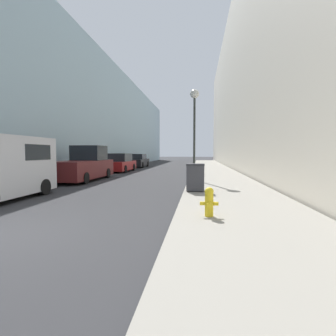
% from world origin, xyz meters
% --- Properties ---
extents(sidewalk_right, '(3.68, 60.00, 0.16)m').
position_xyz_m(sidewalk_right, '(5.70, 18.00, 0.08)').
color(sidewalk_right, gray).
rests_on(sidewalk_right, ground).
extents(building_left_glass, '(12.00, 60.00, 11.43)m').
position_xyz_m(building_left_glass, '(-10.71, 26.00, 5.71)').
color(building_left_glass, '#99B7C6').
rests_on(building_left_glass, ground).
extents(building_right_stone, '(12.00, 60.00, 17.39)m').
position_xyz_m(building_right_stone, '(13.64, 26.00, 8.69)').
color(building_right_stone, beige).
rests_on(building_right_stone, ground).
extents(fire_hydrant, '(0.44, 0.33, 0.71)m').
position_xyz_m(fire_hydrant, '(4.71, 1.96, 0.53)').
color(fire_hydrant, yellow).
rests_on(fire_hydrant, sidewalk_right).
extents(trash_bin, '(0.71, 0.57, 1.10)m').
position_xyz_m(trash_bin, '(4.32, 6.07, 0.72)').
color(trash_bin, '#3D3D42').
rests_on(trash_bin, sidewalk_right).
extents(lamppost, '(0.49, 0.49, 5.01)m').
position_xyz_m(lamppost, '(4.19, 10.32, 3.76)').
color(lamppost, '#2D332D').
rests_on(lamppost, sidewalk_right).
extents(pickup_truck, '(2.05, 5.50, 2.13)m').
position_xyz_m(pickup_truck, '(-2.52, 10.90, 0.88)').
color(pickup_truck, '#561919').
rests_on(pickup_truck, ground).
extents(parked_sedan_near, '(1.83, 4.69, 1.62)m').
position_xyz_m(parked_sedan_near, '(-2.48, 18.19, 0.74)').
color(parked_sedan_near, maroon).
rests_on(parked_sedan_near, ground).
extents(parked_sedan_far, '(1.92, 4.80, 1.54)m').
position_xyz_m(parked_sedan_far, '(-2.62, 25.32, 0.71)').
color(parked_sedan_far, black).
rests_on(parked_sedan_far, ground).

